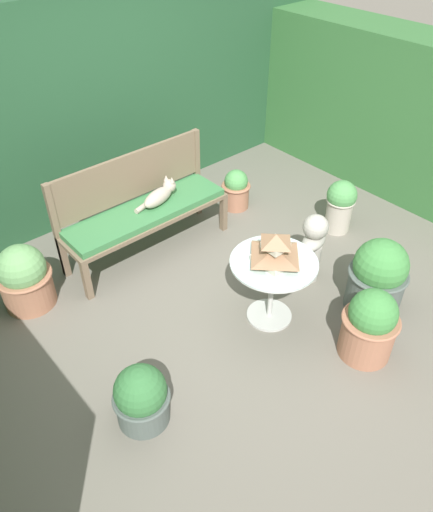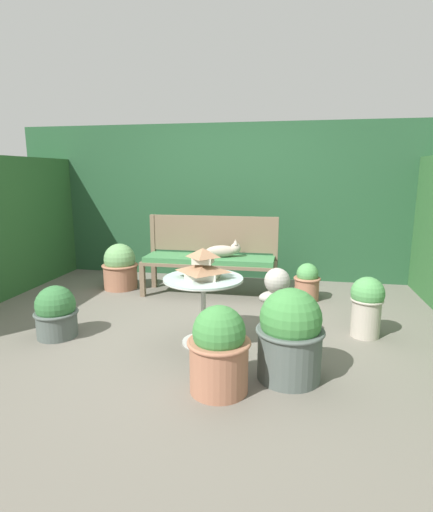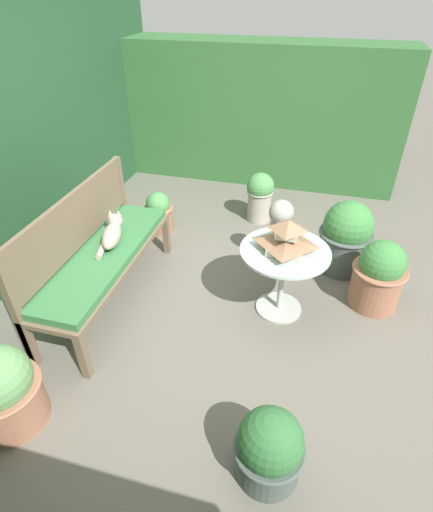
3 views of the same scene
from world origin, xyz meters
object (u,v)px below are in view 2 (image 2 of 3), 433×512
Objects in this scene: patio_table at (203,292)px; potted_plant_bench_left at (120,267)px; pagoda_birdhouse at (203,265)px; potted_plant_hedge_corner at (56,313)px; cat at (224,251)px; potted_plant_bench_right at (290,335)px; potted_plant_path_edge at (219,350)px; garden_bench at (209,262)px; garden_bust at (277,301)px; potted_plant_patio_mid at (307,282)px; potted_plant_table_near at (367,304)px.

patio_table is 2.13m from potted_plant_bench_left.
pagoda_birdhouse is (0.00, 0.00, 0.24)m from patio_table.
potted_plant_bench_left reaches higher than potted_plant_hedge_corner.
potted_plant_bench_right is (0.84, -1.96, -0.24)m from cat.
potted_plant_path_edge is at bearing -21.40° from potted_plant_hedge_corner.
garden_bench is 1.49m from pagoda_birdhouse.
garden_bust is (0.89, -1.33, -0.03)m from garden_bench.
potted_plant_patio_mid is (1.21, 0.03, -0.21)m from garden_bench.
potted_plant_path_edge reaches higher than potted_plant_table_near.
garden_bench is 2.20m from potted_plant_bench_right.
patio_table is at bearing -123.17° from potted_plant_patio_mid.
potted_plant_bench_right reaches higher than potted_plant_patio_mid.
potted_plant_path_edge is at bearing -128.42° from garden_bust.
pagoda_birdhouse reaches higher than cat.
potted_plant_patio_mid is at bearing 56.83° from patio_table.
pagoda_birdhouse reaches higher than potted_plant_bench_right.
potted_plant_table_near reaches higher than garden_bench.
pagoda_birdhouse is 1.59m from potted_plant_table_near.
potted_plant_patio_mid is 1.99m from potted_plant_bench_right.
pagoda_birdhouse is 0.61× the size of potted_plant_bench_left.
potted_plant_hedge_corner is at bearing 170.07° from garden_bust.
potted_plant_bench_left is (-2.13, 1.41, -0.12)m from garden_bust.
potted_plant_table_near is at bearing -20.14° from potted_plant_bench_left.
garden_bench is 1.23m from potted_plant_patio_mid.
potted_plant_patio_mid is 2.35m from potted_plant_path_edge.
patio_table is 0.66m from garden_bust.
potted_plant_hedge_corner is (-1.15, -1.56, -0.19)m from garden_bench.
pagoda_birdhouse is at bearing 110.17° from potted_plant_path_edge.
potted_plant_table_near is (1.72, -1.01, -0.12)m from garden_bench.
potted_plant_patio_mid is 0.65× the size of potted_plant_bench_right.
potted_plant_patio_mid is 0.79× the size of potted_plant_table_near.
garden_bench is 2.00m from potted_plant_table_near.
garden_bust is at bearing 101.56° from potted_plant_bench_right.
patio_table reaches higher than potted_plant_bench_left.
potted_plant_bench_left is (-2.44, 0.05, 0.07)m from potted_plant_patio_mid.
garden_bench is 2.76× the size of potted_plant_bench_left.
potted_plant_path_edge is at bearing -69.83° from pagoda_birdhouse.
garden_bust is at bearing 6.42° from potted_plant_hedge_corner.
potted_plant_hedge_corner is at bearing 169.92° from potted_plant_bench_right.
potted_plant_bench_left is at bearing 159.86° from potted_plant_table_near.
potted_plant_bench_right is at bearing -94.79° from garden_bust.
cat is at bearing -2.77° from potted_plant_bench_left.
garden_bust reaches higher than potted_plant_bench_right.
pagoda_birdhouse reaches higher than garden_bust.
garden_bust is 1.41m from potted_plant_patio_mid.
potted_plant_hedge_corner is 0.86× the size of potted_plant_table_near.
potted_plant_bench_left is (-1.48, 1.52, -0.20)m from patio_table.
cat is 1.38× the size of pagoda_birdhouse.
patio_table is 1.13× the size of potted_plant_path_edge.
potted_plant_table_near is at bearing -48.93° from cat.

